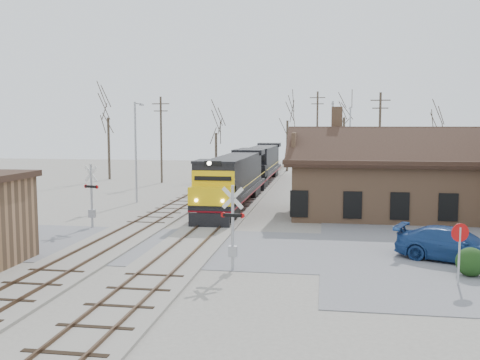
% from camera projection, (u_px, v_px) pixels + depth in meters
% --- Properties ---
extents(ground, '(140.00, 140.00, 0.00)m').
position_uv_depth(ground, '(189.00, 247.00, 28.77)').
color(ground, gray).
rests_on(ground, ground).
extents(road, '(60.00, 9.00, 0.03)m').
position_uv_depth(road, '(189.00, 246.00, 28.77)').
color(road, slate).
rests_on(road, ground).
extents(track_main, '(3.40, 90.00, 0.24)m').
position_uv_depth(track_main, '(235.00, 205.00, 43.50)').
color(track_main, gray).
rests_on(track_main, ground).
extents(track_siding, '(3.40, 90.00, 0.24)m').
position_uv_depth(track_siding, '(182.00, 204.00, 44.21)').
color(track_siding, gray).
rests_on(track_siding, ground).
extents(depot, '(15.20, 9.31, 7.90)m').
position_uv_depth(depot, '(392.00, 183.00, 38.45)').
color(depot, '#9B7050').
rests_on(depot, ground).
extents(locomotive_lead, '(2.85, 19.08, 4.23)m').
position_uv_depth(locomotive_lead, '(233.00, 180.00, 42.30)').
color(locomotive_lead, black).
rests_on(locomotive_lead, ground).
extents(locomotive_trailing, '(2.85, 19.08, 4.01)m').
position_uv_depth(locomotive_trailing, '(262.00, 163.00, 61.32)').
color(locomotive_trailing, black).
rests_on(locomotive_trailing, ground).
extents(crossbuck_near, '(1.10, 0.29, 3.86)m').
position_uv_depth(crossbuck_near, '(233.00, 230.00, 23.90)').
color(crossbuck_near, '#A5A8AD').
rests_on(crossbuck_near, ground).
extents(crossbuck_far, '(1.12, 0.45, 4.07)m').
position_uv_depth(crossbuck_far, '(92.00, 198.00, 33.91)').
color(crossbuck_far, '#A5A8AD').
rests_on(crossbuck_far, ground).
extents(do_not_enter_sign, '(0.74, 0.27, 2.56)m').
position_uv_depth(do_not_enter_sign, '(460.00, 243.00, 21.66)').
color(do_not_enter_sign, '#A5A8AD').
rests_on(do_not_enter_sign, ground).
extents(parked_car, '(5.97, 4.20, 1.61)m').
position_uv_depth(parked_car, '(455.00, 245.00, 25.62)').
color(parked_car, navy).
rests_on(parked_car, ground).
extents(hedge_a, '(1.26, 1.26, 1.26)m').
position_uv_depth(hedge_a, '(471.00, 262.00, 23.05)').
color(hedge_a, black).
rests_on(hedge_a, ground).
extents(streetlight_a, '(0.25, 2.04, 8.47)m').
position_uv_depth(streetlight_a, '(136.00, 146.00, 44.99)').
color(streetlight_a, '#A5A8AD').
rests_on(streetlight_a, ground).
extents(streetlight_b, '(0.25, 2.04, 8.79)m').
position_uv_depth(streetlight_b, '(332.00, 142.00, 50.83)').
color(streetlight_b, '#A5A8AD').
rests_on(streetlight_b, ground).
extents(streetlight_c, '(0.25, 2.04, 8.73)m').
position_uv_depth(streetlight_c, '(350.00, 139.00, 63.61)').
color(streetlight_c, '#A5A8AD').
rests_on(streetlight_c, ground).
extents(utility_pole_a, '(2.00, 0.24, 9.74)m').
position_uv_depth(utility_pole_a, '(161.00, 138.00, 60.37)').
color(utility_pole_a, '#382D23').
rests_on(utility_pole_a, ground).
extents(utility_pole_b, '(2.00, 0.24, 10.93)m').
position_uv_depth(utility_pole_b, '(317.00, 132.00, 70.01)').
color(utility_pole_b, '#382D23').
rests_on(utility_pole_b, ground).
extents(utility_pole_c, '(2.00, 0.24, 9.88)m').
position_uv_depth(utility_pole_c, '(379.00, 139.00, 54.89)').
color(utility_pole_c, '#382D23').
rests_on(utility_pole_c, ground).
extents(tree_a, '(4.98, 4.98, 12.20)m').
position_uv_depth(tree_a, '(108.00, 107.00, 64.09)').
color(tree_a, '#382D23').
rests_on(tree_a, ground).
extents(tree_b, '(3.72, 3.72, 9.11)m').
position_uv_depth(tree_b, '(216.00, 126.00, 67.62)').
color(tree_b, '#382D23').
rests_on(tree_b, ground).
extents(tree_c, '(4.82, 4.82, 11.81)m').
position_uv_depth(tree_c, '(288.00, 112.00, 75.79)').
color(tree_c, '#382D23').
rests_on(tree_c, ground).
extents(tree_d, '(5.05, 5.05, 12.36)m').
position_uv_depth(tree_d, '(344.00, 108.00, 70.54)').
color(tree_d, '#382D23').
rests_on(tree_d, ground).
extents(tree_e, '(3.80, 3.80, 9.32)m').
position_uv_depth(tree_e, '(438.00, 125.00, 64.72)').
color(tree_e, '#382D23').
rests_on(tree_e, ground).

